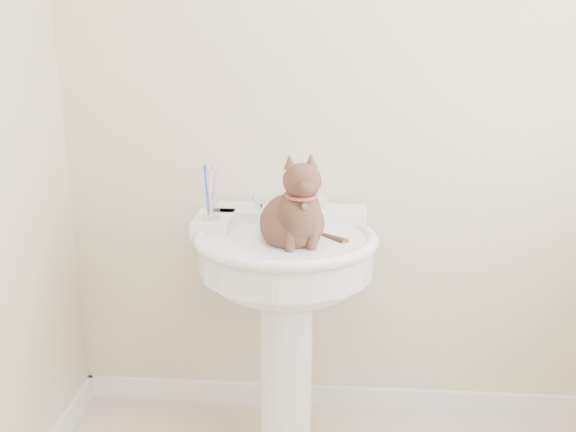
# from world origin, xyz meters

# --- Properties ---
(wall_back) EXTENTS (2.20, 0.00, 2.50)m
(wall_back) POSITION_xyz_m (0.00, 1.10, 1.25)
(wall_back) COLOR beige
(wall_back) RESTS_ON ground
(baseboard_back) EXTENTS (2.20, 0.02, 0.09)m
(baseboard_back) POSITION_xyz_m (0.00, 1.09, 0.04)
(baseboard_back) COLOR white
(baseboard_back) RESTS_ON floor
(pedestal_sink) EXTENTS (0.63, 0.62, 0.87)m
(pedestal_sink) POSITION_xyz_m (-0.25, 0.81, 0.68)
(pedestal_sink) COLOR white
(pedestal_sink) RESTS_ON floor
(faucet) EXTENTS (0.28, 0.12, 0.14)m
(faucet) POSITION_xyz_m (-0.25, 0.96, 0.91)
(faucet) COLOR silver
(faucet) RESTS_ON pedestal_sink
(soap_bar) EXTENTS (0.10, 0.07, 0.03)m
(soap_bar) POSITION_xyz_m (-0.18, 1.05, 0.89)
(soap_bar) COLOR gold
(soap_bar) RESTS_ON pedestal_sink
(toothbrush_cup) EXTENTS (0.07, 0.07, 0.18)m
(toothbrush_cup) POSITION_xyz_m (-0.51, 0.85, 0.92)
(toothbrush_cup) COLOR silver
(toothbrush_cup) RESTS_ON pedestal_sink
(cat) EXTENTS (0.23, 0.29, 0.43)m
(cat) POSITION_xyz_m (-0.22, 0.75, 0.92)
(cat) COLOR brown
(cat) RESTS_ON pedestal_sink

